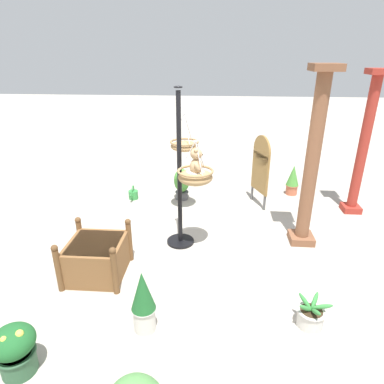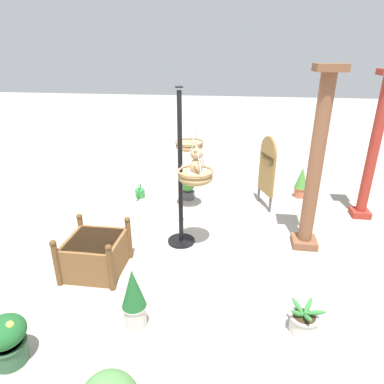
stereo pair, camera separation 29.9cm
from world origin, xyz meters
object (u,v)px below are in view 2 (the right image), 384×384
(greenhouse_pillar_left, at_px, (373,151))
(potted_plant_fern_front, at_px, (134,298))
(potted_plant_bushy_green, at_px, (301,182))
(hanging_basket_with_teddy, at_px, (195,176))
(greenhouse_pillar_right, at_px, (315,167))
(potted_plant_small_succulent, at_px, (188,183))
(display_pole_central, at_px, (181,199))
(hanging_basket_left_high, at_px, (189,145))
(display_sign_board, at_px, (267,166))
(potted_plant_conical_shrub, at_px, (6,339))
(wooden_planter_box, at_px, (96,253))
(teddy_bear, at_px, (197,164))
(watering_can, at_px, (140,193))
(potted_plant_flowering_red, at_px, (303,321))

(greenhouse_pillar_left, height_order, potted_plant_fern_front, greenhouse_pillar_left)
(potted_plant_fern_front, height_order, potted_plant_bushy_green, potted_plant_fern_front)
(hanging_basket_with_teddy, distance_m, greenhouse_pillar_right, 1.76)
(potted_plant_fern_front, distance_m, potted_plant_small_succulent, 3.62)
(display_pole_central, bearing_deg, hanging_basket_left_high, -177.91)
(display_sign_board, bearing_deg, potted_plant_conical_shrub, -33.53)
(hanging_basket_left_high, bearing_deg, potted_plant_conical_shrub, -18.97)
(wooden_planter_box, height_order, display_sign_board, display_sign_board)
(display_pole_central, distance_m, teddy_bear, 0.71)
(hanging_basket_left_high, height_order, display_sign_board, hanging_basket_left_high)
(teddy_bear, relative_size, watering_can, 1.22)
(greenhouse_pillar_left, bearing_deg, potted_plant_conical_shrub, -48.89)
(potted_plant_fern_front, bearing_deg, wooden_planter_box, -137.58)
(hanging_basket_with_teddy, relative_size, hanging_basket_left_high, 0.95)
(teddy_bear, xyz_separation_m, display_sign_board, (-1.74, 1.14, -0.56))
(display_pole_central, bearing_deg, wooden_planter_box, -48.83)
(potted_plant_small_succulent, bearing_deg, wooden_planter_box, -18.49)
(display_pole_central, xyz_separation_m, potted_plant_flowering_red, (1.67, 1.67, -0.62))
(potted_plant_fern_front, height_order, potted_plant_flowering_red, potted_plant_fern_front)
(greenhouse_pillar_right, distance_m, potted_plant_flowering_red, 2.23)
(hanging_basket_with_teddy, height_order, potted_plant_fern_front, hanging_basket_with_teddy)
(hanging_basket_with_teddy, relative_size, potted_plant_conical_shrub, 1.21)
(potted_plant_fern_front, distance_m, potted_plant_flowering_red, 1.89)
(hanging_basket_left_high, height_order, potted_plant_conical_shrub, hanging_basket_left_high)
(hanging_basket_left_high, relative_size, potted_plant_fern_front, 0.89)
(display_pole_central, height_order, potted_plant_small_succulent, display_pole_central)
(wooden_planter_box, bearing_deg, potted_plant_fern_front, 42.42)
(teddy_bear, bearing_deg, display_pole_central, -118.90)
(hanging_basket_left_high, distance_m, potted_plant_small_succulent, 1.14)
(watering_can, bearing_deg, potted_plant_flowering_red, 40.62)
(potted_plant_flowering_red, height_order, potted_plant_bushy_green, potted_plant_bushy_green)
(greenhouse_pillar_left, xyz_separation_m, potted_plant_fern_front, (3.30, -3.39, -0.88))
(hanging_basket_with_teddy, height_order, wooden_planter_box, hanging_basket_with_teddy)
(hanging_basket_left_high, relative_size, greenhouse_pillar_left, 0.26)
(hanging_basket_with_teddy, height_order, teddy_bear, hanging_basket_with_teddy)
(potted_plant_conical_shrub, bearing_deg, hanging_basket_left_high, 161.03)
(display_sign_board, bearing_deg, potted_plant_bushy_green, 127.52)
(teddy_bear, xyz_separation_m, watering_can, (-1.81, -1.47, -1.31))
(potted_plant_small_succulent, distance_m, display_sign_board, 1.66)
(greenhouse_pillar_left, relative_size, potted_plant_bushy_green, 4.01)
(teddy_bear, xyz_separation_m, potted_plant_bushy_green, (-2.35, 1.93, -1.08))
(teddy_bear, relative_size, hanging_basket_left_high, 0.63)
(display_pole_central, bearing_deg, hanging_basket_with_teddy, 59.04)
(wooden_planter_box, distance_m, potted_plant_small_succulent, 2.82)
(display_pole_central, distance_m, greenhouse_pillar_right, 2.06)
(hanging_basket_left_high, distance_m, potted_plant_conical_shrub, 4.00)
(wooden_planter_box, relative_size, potted_plant_conical_shrub, 1.58)
(potted_plant_small_succulent, bearing_deg, potted_plant_conical_shrub, -14.98)
(greenhouse_pillar_right, bearing_deg, teddy_bear, -78.53)
(greenhouse_pillar_left, xyz_separation_m, watering_can, (-0.23, -4.39, -1.17))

